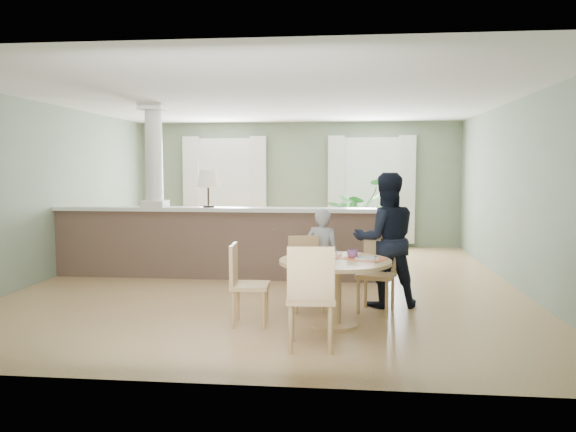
# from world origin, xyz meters

# --- Properties ---
(ground) EXTENTS (8.00, 8.00, 0.00)m
(ground) POSITION_xyz_m (0.00, 0.00, 0.00)
(ground) COLOR tan
(ground) RESTS_ON ground
(room_shell) EXTENTS (7.02, 8.02, 2.71)m
(room_shell) POSITION_xyz_m (-0.03, 0.63, 1.81)
(room_shell) COLOR gray
(room_shell) RESTS_ON ground
(pony_wall) EXTENTS (5.32, 0.38, 2.70)m
(pony_wall) POSITION_xyz_m (-0.99, 0.20, 0.71)
(pony_wall) COLOR brown
(pony_wall) RESTS_ON ground
(sofa) EXTENTS (2.89, 1.24, 0.83)m
(sofa) POSITION_xyz_m (-0.04, 1.50, 0.42)
(sofa) COLOR #968051
(sofa) RESTS_ON ground
(houseplant) EXTENTS (1.77, 1.78, 1.50)m
(houseplant) POSITION_xyz_m (1.31, 3.20, 0.75)
(houseplant) COLOR #296729
(houseplant) RESTS_ON ground
(dining_table) EXTENTS (1.21, 1.21, 0.83)m
(dining_table) POSITION_xyz_m (0.96, -2.25, 0.58)
(dining_table) COLOR tan
(dining_table) RESTS_ON ground
(chair_far_boy) EXTENTS (0.50, 0.50, 0.88)m
(chair_far_boy) POSITION_xyz_m (0.58, -1.51, 0.49)
(chair_far_boy) COLOR tan
(chair_far_boy) RESTS_ON ground
(chair_far_man) EXTENTS (0.52, 0.52, 0.92)m
(chair_far_man) POSITION_xyz_m (1.45, -1.54, 0.51)
(chair_far_man) COLOR tan
(chair_far_man) RESTS_ON ground
(chair_near) EXTENTS (0.48, 0.48, 1.01)m
(chair_near) POSITION_xyz_m (0.74, -3.10, 0.56)
(chair_near) COLOR tan
(chair_near) RESTS_ON ground
(chair_side) EXTENTS (0.42, 0.42, 0.89)m
(chair_side) POSITION_xyz_m (-0.04, -2.29, 0.49)
(chair_side) COLOR tan
(chair_side) RESTS_ON ground
(child_person) EXTENTS (0.50, 0.39, 1.21)m
(child_person) POSITION_xyz_m (0.77, -1.20, 0.61)
(child_person) COLOR gray
(child_person) RESTS_ON ground
(man_person) EXTENTS (0.91, 0.76, 1.66)m
(man_person) POSITION_xyz_m (1.56, -1.29, 0.83)
(man_person) COLOR black
(man_person) RESTS_ON ground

